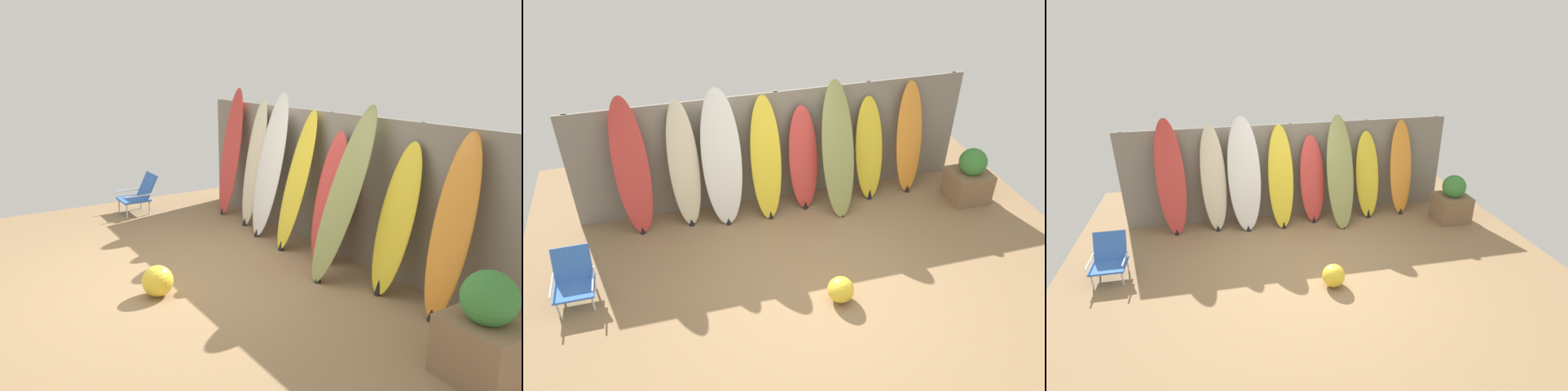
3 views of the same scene
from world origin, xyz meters
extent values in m
plane|color=#8E704C|center=(0.00, 0.00, 0.00)|extent=(7.68, 7.68, 0.00)
cube|color=gray|center=(0.00, 2.00, 0.90)|extent=(6.08, 0.04, 1.80)
cylinder|color=#6C655B|center=(-2.88, 2.04, 0.90)|extent=(0.10, 0.10, 1.80)
cylinder|color=#6C655B|center=(-1.44, 2.04, 0.90)|extent=(0.10, 0.10, 1.80)
cylinder|color=#6C655B|center=(0.00, 2.04, 0.90)|extent=(0.10, 0.10, 1.80)
cylinder|color=#6C655B|center=(1.44, 2.04, 0.90)|extent=(0.10, 0.10, 1.80)
cylinder|color=#6C655B|center=(2.88, 2.04, 0.90)|extent=(0.10, 0.10, 1.80)
ellipsoid|color=#D13D38|center=(-2.15, 1.73, 1.02)|extent=(0.51, 0.45, 2.03)
cone|color=black|center=(-2.15, 1.56, 0.06)|extent=(0.08, 0.08, 0.10)
ellipsoid|color=beige|center=(-1.43, 1.74, 0.95)|extent=(0.44, 0.44, 1.89)
cone|color=black|center=(-1.43, 1.55, 0.06)|extent=(0.08, 0.08, 0.10)
ellipsoid|color=white|center=(-0.89, 1.66, 1.01)|extent=(0.58, 0.53, 2.02)
cone|color=black|center=(-0.89, 1.44, 0.06)|extent=(0.08, 0.08, 0.10)
ellipsoid|color=yellow|center=(-0.24, 1.65, 0.91)|extent=(0.49, 0.59, 1.83)
cone|color=black|center=(-0.24, 1.41, 0.07)|extent=(0.08, 0.08, 0.12)
ellipsoid|color=#D13D38|center=(0.35, 1.70, 0.81)|extent=(0.46, 0.43, 1.61)
cone|color=black|center=(0.35, 1.52, 0.07)|extent=(0.08, 0.08, 0.13)
ellipsoid|color=olive|center=(0.82, 1.51, 0.98)|extent=(0.52, 0.81, 1.96)
cone|color=black|center=(0.82, 1.18, 0.07)|extent=(0.08, 0.08, 0.12)
ellipsoid|color=yellow|center=(1.42, 1.71, 0.81)|extent=(0.45, 0.48, 1.62)
cone|color=black|center=(1.42, 1.51, 0.09)|extent=(0.08, 0.08, 0.17)
ellipsoid|color=orange|center=(2.10, 1.72, 0.90)|extent=(0.44, 0.45, 1.80)
cone|color=black|center=(2.10, 1.53, 0.07)|extent=(0.08, 0.08, 0.11)
cylinder|color=silver|center=(-3.19, 0.17, 0.11)|extent=(0.02, 0.02, 0.22)
cylinder|color=silver|center=(-2.78, 0.17, 0.11)|extent=(0.02, 0.02, 0.22)
cylinder|color=silver|center=(-3.19, 0.55, 0.11)|extent=(0.02, 0.02, 0.22)
cylinder|color=silver|center=(-2.78, 0.55, 0.11)|extent=(0.02, 0.02, 0.22)
cube|color=blue|center=(-2.99, 0.36, 0.23)|extent=(0.48, 0.44, 0.03)
cube|color=blue|center=(-2.99, 0.60, 0.43)|extent=(0.46, 0.23, 0.41)
cylinder|color=silver|center=(-3.23, 0.36, 0.34)|extent=(0.02, 0.44, 0.02)
cylinder|color=silver|center=(-2.75, 0.36, 0.34)|extent=(0.02, 0.44, 0.02)
cube|color=#846647|center=(2.92, 1.11, 0.25)|extent=(0.60, 0.55, 0.50)
sphere|color=#3C8138|center=(2.92, 1.11, 0.68)|extent=(0.43, 0.43, 0.43)
sphere|color=yellow|center=(0.18, -0.46, 0.17)|extent=(0.33, 0.33, 0.33)
camera|label=1|loc=(4.94, -2.19, 2.36)|focal=35.00mm
camera|label=2|loc=(-1.70, -4.64, 4.68)|focal=35.00mm
camera|label=3|loc=(-1.20, -5.14, 3.55)|focal=28.00mm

